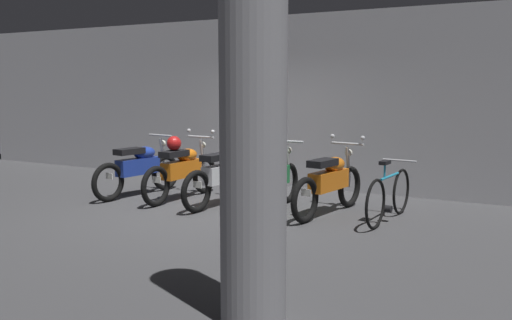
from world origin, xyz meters
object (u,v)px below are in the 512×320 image
at_px(motorbike_slot_4, 330,182).
at_px(bicycle, 389,196).
at_px(motorbike_slot_3, 273,176).
at_px(support_pillar, 253,123).
at_px(motorbike_slot_1, 182,168).
at_px(motorbike_slot_2, 224,175).
at_px(motorbike_slot_0, 139,168).

relative_size(motorbike_slot_4, bicycle, 1.12).
height_order(motorbike_slot_3, support_pillar, support_pillar).
xyz_separation_m(motorbike_slot_1, bicycle, (3.46, 0.10, -0.17)).
bearing_deg(motorbike_slot_2, motorbike_slot_3, 1.99).
distance_m(motorbike_slot_1, bicycle, 3.47).
height_order(motorbike_slot_0, motorbike_slot_2, motorbike_slot_2).
distance_m(motorbike_slot_1, motorbike_slot_2, 0.86).
height_order(motorbike_slot_1, support_pillar, support_pillar).
height_order(bicycle, support_pillar, support_pillar).
xyz_separation_m(motorbike_slot_1, motorbike_slot_4, (2.58, 0.12, -0.04)).
height_order(motorbike_slot_2, motorbike_slot_3, motorbike_slot_2).
height_order(motorbike_slot_1, bicycle, motorbike_slot_1).
xyz_separation_m(motorbike_slot_4, bicycle, (0.89, -0.01, -0.13)).
height_order(motorbike_slot_0, motorbike_slot_4, motorbike_slot_4).
distance_m(motorbike_slot_0, motorbike_slot_1, 0.86).
distance_m(motorbike_slot_3, bicycle, 1.76).
height_order(motorbike_slot_2, motorbike_slot_4, same).
height_order(motorbike_slot_0, support_pillar, support_pillar).
bearing_deg(support_pillar, motorbike_slot_3, 113.78).
xyz_separation_m(motorbike_slot_1, motorbike_slot_2, (0.86, -0.05, -0.04)).
relative_size(motorbike_slot_3, bicycle, 1.13).
relative_size(motorbike_slot_1, motorbike_slot_3, 1.00).
distance_m(motorbike_slot_0, motorbike_slot_3, 2.57).
xyz_separation_m(motorbike_slot_3, bicycle, (1.75, 0.13, -0.16)).
relative_size(motorbike_slot_1, bicycle, 1.13).
relative_size(motorbike_slot_0, motorbike_slot_2, 1.00).
xyz_separation_m(motorbike_slot_0, motorbike_slot_3, (2.57, 0.05, 0.04)).
bearing_deg(bicycle, motorbike_slot_0, -177.68).
bearing_deg(motorbike_slot_0, motorbike_slot_4, 3.12).
distance_m(motorbike_slot_2, bicycle, 2.61).
distance_m(motorbike_slot_1, motorbike_slot_4, 2.58).
relative_size(motorbike_slot_1, motorbike_slot_2, 1.00).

